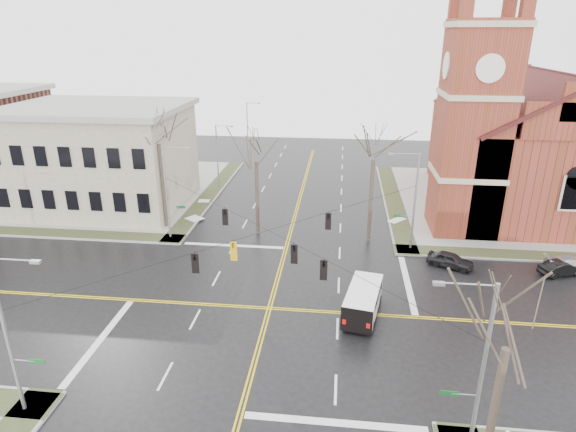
# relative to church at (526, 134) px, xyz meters

# --- Properties ---
(ground) EXTENTS (120.00, 120.00, 0.00)m
(ground) POSITION_rel_church_xyz_m (-24.76, -24.78, -8.43)
(ground) COLOR black
(ground) RESTS_ON ground
(sidewalks) EXTENTS (80.00, 80.00, 0.17)m
(sidewalks) POSITION_rel_church_xyz_m (-24.76, -24.78, -8.36)
(sidewalks) COLOR gray
(sidewalks) RESTS_ON ground
(road_markings) EXTENTS (100.00, 100.00, 0.01)m
(road_markings) POSITION_rel_church_xyz_m (-24.76, -24.78, -8.43)
(road_markings) COLOR gold
(road_markings) RESTS_ON ground
(church) EXTENTS (24.28, 27.48, 27.50)m
(church) POSITION_rel_church_xyz_m (0.00, 0.00, 0.00)
(church) COLOR brown
(church) RESTS_ON ground
(civic_building_a) EXTENTS (18.00, 14.00, 11.00)m
(civic_building_a) POSITION_rel_church_xyz_m (-46.76, -4.78, -2.93)
(civic_building_a) COLOR gray
(civic_building_a) RESTS_ON ground
(signal_pole_ne) EXTENTS (2.75, 0.22, 9.00)m
(signal_pole_ne) POSITION_rel_church_xyz_m (-13.44, -13.28, -3.48)
(signal_pole_ne) COLOR gray
(signal_pole_ne) RESTS_ON ground
(signal_pole_nw) EXTENTS (2.75, 0.22, 9.00)m
(signal_pole_nw) POSITION_rel_church_xyz_m (-36.09, -13.28, -3.48)
(signal_pole_nw) COLOR gray
(signal_pole_nw) RESTS_ON ground
(signal_pole_se) EXTENTS (2.75, 0.22, 9.00)m
(signal_pole_se) POSITION_rel_church_xyz_m (-13.44, -36.28, -3.48)
(signal_pole_se) COLOR gray
(signal_pole_se) RESTS_ON ground
(signal_pole_sw) EXTENTS (2.75, 0.22, 9.00)m
(signal_pole_sw) POSITION_rel_church_xyz_m (-36.09, -36.28, -3.48)
(signal_pole_sw) COLOR gray
(signal_pole_sw) RESTS_ON ground
(span_wires) EXTENTS (23.02, 23.02, 0.03)m
(span_wires) POSITION_rel_church_xyz_m (-24.76, -24.78, -2.23)
(span_wires) COLOR black
(span_wires) RESTS_ON ground
(traffic_signals) EXTENTS (8.21, 8.26, 1.30)m
(traffic_signals) POSITION_rel_church_xyz_m (-24.76, -25.45, -2.98)
(traffic_signals) COLOR black
(traffic_signals) RESTS_ON ground
(streetlight_north_a) EXTENTS (2.30, 0.20, 8.00)m
(streetlight_north_a) POSITION_rel_church_xyz_m (-35.42, 3.22, -3.97)
(streetlight_north_a) COLOR gray
(streetlight_north_a) RESTS_ON ground
(streetlight_north_b) EXTENTS (2.30, 0.20, 8.00)m
(streetlight_north_b) POSITION_rel_church_xyz_m (-35.42, 23.22, -3.97)
(streetlight_north_b) COLOR gray
(streetlight_north_b) RESTS_ON ground
(cargo_van) EXTENTS (3.12, 5.77, 2.08)m
(cargo_van) POSITION_rel_church_xyz_m (-18.01, -24.71, -7.20)
(cargo_van) COLOR white
(cargo_van) RESTS_ON ground
(parked_car_a) EXTENTS (4.15, 3.02, 1.31)m
(parked_car_a) POSITION_rel_church_xyz_m (-10.33, -16.48, -7.78)
(parked_car_a) COLOR black
(parked_car_a) RESTS_ON ground
(parked_car_b) EXTENTS (3.99, 2.54, 1.24)m
(parked_car_b) POSITION_rel_church_xyz_m (-1.45, -16.92, -7.81)
(parked_car_b) COLOR black
(parked_car_b) RESTS_ON ground
(parked_car_c) EXTENTS (4.52, 1.85, 1.31)m
(parked_car_c) POSITION_rel_church_xyz_m (-0.26, -16.23, -7.78)
(parked_car_c) COLOR #B8B7BA
(parked_car_c) RESTS_ON ground
(tree_nw_far) EXTENTS (4.00, 4.00, 12.85)m
(tree_nw_far) POSITION_rel_church_xyz_m (-37.64, -10.52, 0.85)
(tree_nw_far) COLOR #362C22
(tree_nw_far) RESTS_ON ground
(tree_nw_near) EXTENTS (4.00, 4.00, 10.76)m
(tree_nw_near) POSITION_rel_church_xyz_m (-28.00, -10.95, -0.64)
(tree_nw_near) COLOR #362C22
(tree_nw_near) RESTS_ON ground
(tree_ne) EXTENTS (4.00, 4.00, 11.74)m
(tree_ne) POSITION_rel_church_xyz_m (-17.05, -11.57, 0.06)
(tree_ne) COLOR #362C22
(tree_ne) RESTS_ON ground
(tree_se) EXTENTS (4.00, 4.00, 10.51)m
(tree_se) POSITION_rel_church_xyz_m (-13.15, -37.99, -0.82)
(tree_se) COLOR #362C22
(tree_se) RESTS_ON ground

